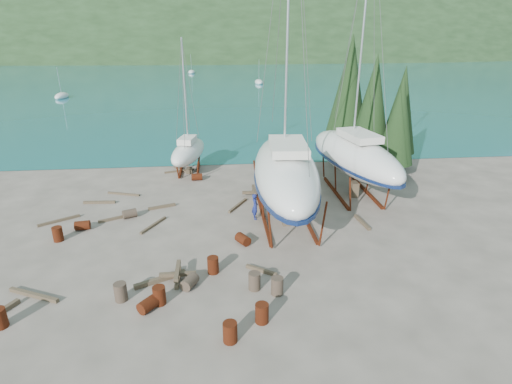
{
  "coord_description": "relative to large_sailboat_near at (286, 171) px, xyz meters",
  "views": [
    {
      "loc": [
        -0.61,
        -20.79,
        11.4
      ],
      "look_at": [
        1.73,
        3.0,
        1.92
      ],
      "focal_mm": 28.0,
      "sensor_mm": 36.0,
      "label": 1
    }
  ],
  "objects": [
    {
      "name": "timber_15",
      "position": [
        -11.49,
        5.45,
        -3.3
      ],
      "size": [
        2.52,
        0.95,
        0.15
      ],
      "primitive_type": "cube",
      "rotation": [
        0.0,
        0.0,
        1.26
      ],
      "color": "brown",
      "rests_on": "ground"
    },
    {
      "name": "timber_9",
      "position": [
        -7.55,
        10.87,
        -3.3
      ],
      "size": [
        1.41,
        1.7,
        0.15
      ],
      "primitive_type": "cube",
      "rotation": [
        0.0,
        0.0,
        0.68
      ],
      "color": "brown",
      "rests_on": "ground"
    },
    {
      "name": "drum_16",
      "position": [
        -8.86,
        -7.8,
        -2.94
      ],
      "size": [
        0.58,
        0.58,
        0.88
      ],
      "primitive_type": "cylinder",
      "color": "#2D2823",
      "rests_on": "ground"
    },
    {
      "name": "drum_14",
      "position": [
        -4.66,
        -5.92,
        -2.94
      ],
      "size": [
        0.58,
        0.58,
        0.88
      ],
      "primitive_type": "cylinder",
      "color": "#612710",
      "rests_on": "ground"
    },
    {
      "name": "drum_3",
      "position": [
        -3.98,
        -10.93,
        -2.94
      ],
      "size": [
        0.58,
        0.58,
        0.88
      ],
      "primitive_type": "cylinder",
      "color": "#612710",
      "rests_on": "ground"
    },
    {
      "name": "drum_6",
      "position": [
        -2.94,
        -3.05,
        -3.09
      ],
      "size": [
        0.95,
        1.05,
        0.58
      ],
      "primitive_type": "cylinder",
      "rotation": [
        1.57,
        0.0,
        0.54
      ],
      "color": "#612710",
      "rests_on": "ground"
    },
    {
      "name": "drum_1",
      "position": [
        -5.79,
        -7.08,
        -3.09
      ],
      "size": [
        0.92,
        1.05,
        0.58
      ],
      "primitive_type": "cylinder",
      "rotation": [
        1.57,
        0.0,
        2.66
      ],
      "color": "#2D2823",
      "rests_on": "ground"
    },
    {
      "name": "moored_boat_mid",
      "position": [
        6.42,
        77.21,
        -2.99
      ],
      "size": [
        2.0,
        5.0,
        6.05
      ],
      "color": "silver",
      "rests_on": "ground"
    },
    {
      "name": "bay_water",
      "position": [
        -3.58,
        312.21,
        -3.37
      ],
      "size": [
        700.0,
        700.0,
        0.0
      ],
      "primitive_type": "plane",
      "color": "#185E78",
      "rests_on": "ground"
    },
    {
      "name": "drum_4",
      "position": [
        -6.04,
        8.2,
        -3.09
      ],
      "size": [
        0.89,
        0.59,
        0.58
      ],
      "primitive_type": "cylinder",
      "rotation": [
        1.57,
        0.0,
        1.58
      ],
      "color": "#612710",
      "rests_on": "ground"
    },
    {
      "name": "timber_16",
      "position": [
        -7.26,
        -6.45,
        -3.26
      ],
      "size": [
        2.44,
        1.35,
        0.23
      ],
      "primitive_type": "cube",
      "rotation": [
        0.0,
        0.0,
        2.03
      ],
      "color": "brown",
      "rests_on": "ground"
    },
    {
      "name": "timber_pile_fore",
      "position": [
        -6.41,
        -6.37,
        -3.08
      ],
      "size": [
        1.8,
        1.8,
        0.6
      ],
      "color": "brown",
      "rests_on": "ground"
    },
    {
      "name": "large_sailboat_far",
      "position": [
        5.88,
        4.09,
        -0.32
      ],
      "size": [
        5.48,
        12.25,
        18.71
      ],
      "rotation": [
        0.0,
        0.0,
        0.18
      ],
      "color": "silver",
      "rests_on": "ground"
    },
    {
      "name": "timber_10",
      "position": [
        -2.94,
        2.38,
        -3.29
      ],
      "size": [
        1.44,
        2.27,
        0.16
      ],
      "primitive_type": "cube",
      "rotation": [
        0.0,
        0.0,
        2.61
      ],
      "color": "brown",
      "rests_on": "ground"
    },
    {
      "name": "drum_11",
      "position": [
        -0.4,
        3.58,
        -3.09
      ],
      "size": [
        0.92,
        1.05,
        0.58
      ],
      "primitive_type": "cylinder",
      "rotation": [
        1.57,
        0.0,
        2.67
      ],
      "color": "#2D2823",
      "rests_on": "ground"
    },
    {
      "name": "timber_0",
      "position": [
        -7.69,
        10.61,
        -3.31
      ],
      "size": [
        2.57,
        0.91,
        0.14
      ],
      "primitive_type": "cube",
      "rotation": [
        0.0,
        0.0,
        1.87
      ],
      "color": "brown",
      "rests_on": "ground"
    },
    {
      "name": "drum_2",
      "position": [
        -12.79,
        -0.26,
        -3.09
      ],
      "size": [
        0.94,
        0.68,
        0.58
      ],
      "primitive_type": "cylinder",
      "rotation": [
        1.57,
        0.0,
        1.68
      ],
      "color": "#612710",
      "rests_on": "ground"
    },
    {
      "name": "worker",
      "position": [
        -1.91,
        0.29,
        -2.5
      ],
      "size": [
        0.45,
        0.66,
        1.75
      ],
      "primitive_type": "imported",
      "rotation": [
        0.0,
        0.0,
        1.63
      ],
      "color": "navy",
      "rests_on": "ground"
    },
    {
      "name": "far_house_left",
      "position": [
        -63.58,
        187.21,
        -0.45
      ],
      "size": [
        6.6,
        5.6,
        5.6
      ],
      "color": "beige",
      "rests_on": "ground"
    },
    {
      "name": "cypress_back_left",
      "position": [
        7.42,
        11.21,
        3.29
      ],
      "size": [
        4.14,
        4.14,
        11.5
      ],
      "color": "black",
      "rests_on": "ground"
    },
    {
      "name": "drum_15",
      "position": [
        -10.21,
        1.26,
        -3.09
      ],
      "size": [
        1.04,
        0.89,
        0.58
      ],
      "primitive_type": "cylinder",
      "rotation": [
        1.57,
        0.0,
        1.99
      ],
      "color": "#2D2823",
      "rests_on": "ground"
    },
    {
      "name": "small_sailboat_shore",
      "position": [
        -6.8,
        10.64,
        -1.53
      ],
      "size": [
        3.7,
        7.3,
        11.18
      ],
      "rotation": [
        0.0,
        0.0,
        -0.23
      ],
      "color": "silver",
      "rests_on": "ground"
    },
    {
      "name": "timber_17",
      "position": [
        -14.69,
        1.07,
        -3.29
      ],
      "size": [
        2.28,
        1.53,
        0.16
      ],
      "primitive_type": "cube",
      "rotation": [
        0.0,
        0.0,
        2.14
      ],
      "color": "brown",
      "rests_on": "ground"
    },
    {
      "name": "drum_8",
      "position": [
        -13.78,
        -1.61,
        -2.94
      ],
      "size": [
        0.58,
        0.58,
        0.88
      ],
      "primitive_type": "cylinder",
      "color": "#612710",
      "rests_on": "ground"
    },
    {
      "name": "timber_8",
      "position": [
        -8.27,
        2.67,
        -3.28
      ],
      "size": [
        1.87,
        0.83,
        0.19
      ],
      "primitive_type": "cube",
      "rotation": [
        0.0,
        0.0,
        1.92
      ],
      "color": "brown",
      "rests_on": "ground"
    },
    {
      "name": "far_hill",
      "position": [
        -3.58,
        317.21,
        -3.38
      ],
      "size": [
        800.0,
        360.0,
        110.0
      ],
      "primitive_type": "ellipsoid",
      "color": "black",
      "rests_on": "ground"
    },
    {
      "name": "timber_11",
      "position": [
        -8.47,
        -0.22,
        -3.3
      ],
      "size": [
        1.36,
        2.26,
        0.15
      ],
      "primitive_type": "cube",
      "rotation": [
        0.0,
        0.0,
        2.63
      ],
      "color": "brown",
      "rests_on": "ground"
    },
    {
      "name": "drum_7",
      "position": [
        -2.6,
        -9.91,
        -2.94
      ],
      "size": [
        0.58,
        0.58,
        0.88
      ],
      "primitive_type": "cylinder",
      "color": "#612710",
      "rests_on": "ground"
    },
    {
      "name": "timber_13",
      "position": [
        -13.77,
        -8.04,
        -3.27
      ],
      "size": [
        0.76,
        1.12,
        0.22
      ],
      "primitive_type": "cube",
      "rotation": [
        0.0,
        0.0,
        2.63
      ],
      "color": "brown",
      "rests_on": "ground"
    },
    {
      "name": "drum_17",
      "position": [
        -1.67,
        -8.03,
        -2.94
      ],
      "size": [
        0.58,
        0.58,
        0.88
      ],
      "primitive_type": "cylinder",
      "color": "#2D2823",
      "rests_on": "ground"
    },
    {
      "name": "moored_boat_far",
      "position": [
        -11.58,
        107.21,
        -2.99
      ],
      "size": [
        2.0,
        5.0,
        6.05
      ],
      "color": "silver",
      "rests_on": "ground"
    },
    {
      "name": "cypress_near_right",
      "position": [
        8.92,
        9.21,
        2.41
      ],
      "size": [
        3.6,
        3.6,
        10.0
      ],
      "color": "black",
      "rests_on": "ground"
    },
    {
      "name": "far_house_center",
      "position": [
        -23.58,
        187.21,
        -0.45
      ],
      "size": [
        6.6,
        5.6,
        5.6
      ],
      "color": "beige",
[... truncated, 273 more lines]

